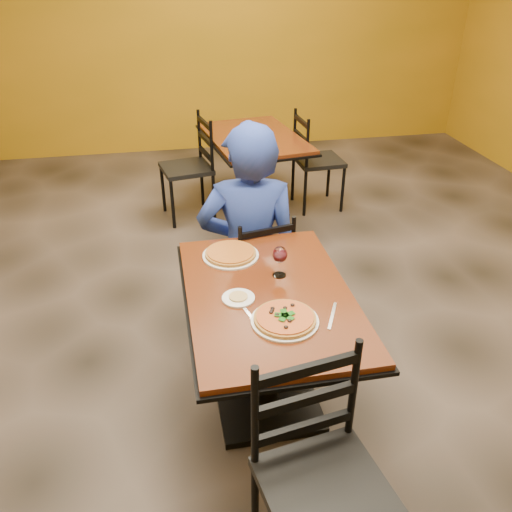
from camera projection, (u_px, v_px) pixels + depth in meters
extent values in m
cube|color=black|center=(251.00, 346.00, 3.37)|extent=(7.00, 8.00, 0.01)
cube|color=#BD8015|center=(188.00, 22.00, 6.00)|extent=(7.00, 0.01, 3.00)
cube|color=maroon|center=(269.00, 296.00, 2.57)|extent=(0.80, 1.20, 0.03)
cube|color=black|center=(269.00, 300.00, 2.59)|extent=(0.83, 1.23, 0.02)
cylinder|color=black|center=(268.00, 353.00, 2.76)|extent=(0.12, 0.12, 0.66)
cube|color=black|center=(267.00, 401.00, 2.93)|extent=(0.55, 0.55, 0.04)
cube|color=maroon|center=(254.00, 137.00, 4.77)|extent=(0.94, 1.27, 0.03)
cube|color=black|center=(254.00, 140.00, 4.78)|extent=(0.97, 1.30, 0.02)
cylinder|color=black|center=(254.00, 175.00, 4.95)|extent=(0.12, 0.12, 0.66)
cube|color=black|center=(254.00, 208.00, 5.13)|extent=(0.61, 0.61, 0.04)
imported|color=navy|center=(249.00, 228.00, 3.31)|extent=(0.72, 0.53, 1.37)
cylinder|color=white|center=(285.00, 321.00, 2.37)|extent=(0.31, 0.31, 0.01)
cylinder|color=maroon|center=(285.00, 318.00, 2.36)|extent=(0.28, 0.28, 0.02)
cylinder|color=white|center=(231.00, 255.00, 2.87)|extent=(0.31, 0.31, 0.01)
cylinder|color=gold|center=(231.00, 253.00, 2.87)|extent=(0.28, 0.28, 0.02)
cylinder|color=white|center=(238.00, 298.00, 2.52)|extent=(0.16, 0.16, 0.01)
cylinder|color=tan|center=(238.00, 297.00, 2.52)|extent=(0.09, 0.09, 0.01)
cube|color=silver|center=(252.00, 319.00, 2.38)|extent=(0.06, 0.19, 0.00)
cube|color=silver|center=(332.00, 316.00, 2.40)|extent=(0.10, 0.20, 0.00)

